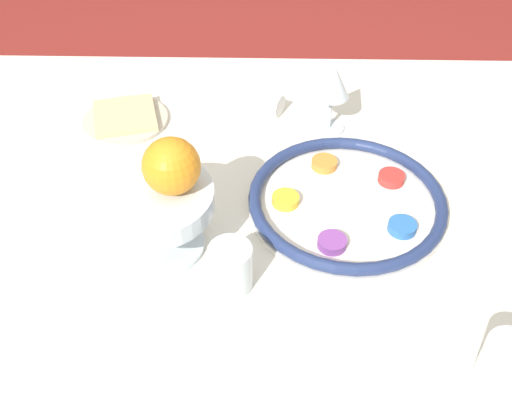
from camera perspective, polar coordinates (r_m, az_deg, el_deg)
The scene contains 9 objects.
dining_table at distance 1.27m, azimuth -2.49°, elevation -12.89°, with size 1.36×0.98×0.78m.
seder_plate at distance 0.98m, azimuth 8.64°, elevation 0.63°, with size 0.32×0.32×0.03m.
wine_glass at distance 1.10m, azimuth 7.31°, elevation 11.68°, with size 0.06×0.06×0.14m.
fruit_stand at distance 0.87m, azimuth -9.69°, elevation 0.09°, with size 0.18×0.18×0.11m.
orange_fruit at distance 0.83m, azimuth -8.07°, elevation 3.98°, with size 0.08×0.08×0.08m.
bread_plate at distance 1.19m, azimuth -12.33°, elevation 8.38°, with size 0.16×0.16×0.02m.
napkin_roll at distance 1.20m, azimuth -0.70°, elevation 10.50°, with size 0.14×0.10×0.04m.
cup_near at distance 0.84m, azimuth -2.42°, elevation -5.66°, with size 0.06×0.06×0.07m.
cup_far at distance 0.80m, azimuth 22.62°, elevation -13.60°, with size 0.06×0.06×0.07m.
Camera 1 is at (-0.07, 0.71, 1.45)m, focal length 42.00 mm.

